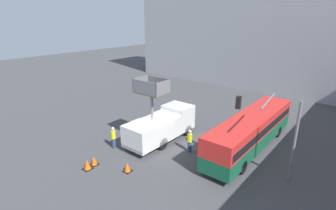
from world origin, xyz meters
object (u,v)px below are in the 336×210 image
traffic_cone_near_truck (94,161)px  utility_truck (162,124)px  city_bus (252,129)px  road_worker_near_truck (113,137)px  traffic_cone_mid_road (127,167)px  traffic_cone_far_side (87,165)px  traffic_light_pole (273,123)px  road_worker_directing (190,141)px

traffic_cone_near_truck → utility_truck: bearing=78.4°
city_bus → road_worker_near_truck: (-8.85, -7.13, -0.78)m
traffic_cone_mid_road → traffic_cone_far_side: bearing=-146.4°
traffic_light_pole → road_worker_near_truck: bearing=-159.0°
traffic_light_pole → city_bus: bearing=130.2°
utility_truck → traffic_cone_mid_road: bearing=-76.1°
utility_truck → road_worker_directing: 3.13m
traffic_light_pole → road_worker_directing: bearing=-172.2°
city_bus → traffic_light_pole: 4.25m
road_worker_directing → utility_truck: bearing=-62.6°
traffic_light_pole → traffic_cone_mid_road: 10.40m
traffic_light_pole → traffic_cone_near_truck: (-10.32, -6.95, -3.54)m
traffic_light_pole → traffic_cone_far_side: 13.19m
utility_truck → traffic_cone_far_side: size_ratio=9.48×
traffic_light_pole → traffic_cone_far_side: (-10.19, -7.62, -3.50)m
utility_truck → road_worker_directing: utility_truck is taller
utility_truck → road_worker_directing: size_ratio=3.65×
utility_truck → city_bus: (6.66, 3.53, 0.20)m
city_bus → traffic_light_pole: bearing=-123.9°
utility_truck → traffic_cone_near_truck: utility_truck is taller
road_worker_directing → traffic_cone_far_side: (-4.22, -6.80, -0.62)m
traffic_cone_mid_road → utility_truck: bearing=103.9°
city_bus → road_worker_directing: bearing=151.3°
city_bus → traffic_light_pole: (2.38, -2.82, 2.12)m
utility_truck → city_bus: 7.54m
city_bus → traffic_cone_near_truck: 12.67m
road_worker_near_truck → road_worker_directing: 6.32m
city_bus → road_worker_directing: city_bus is taller
traffic_cone_mid_road → road_worker_directing: bearing=71.1°
utility_truck → traffic_cone_near_truck: (-1.28, -6.24, -1.22)m
traffic_cone_far_side → road_worker_near_truck: bearing=107.5°
road_worker_directing → traffic_cone_far_side: size_ratio=2.59×
traffic_cone_far_side → traffic_cone_near_truck: bearing=101.3°
traffic_light_pole → road_worker_directing: size_ratio=2.91×
road_worker_directing → city_bus: bearing=164.7°
utility_truck → city_bus: bearing=27.9°
city_bus → traffic_cone_mid_road: 10.41m
road_worker_near_truck → traffic_cone_mid_road: road_worker_near_truck is taller
road_worker_near_truck → traffic_cone_mid_road: bearing=-158.5°
traffic_cone_mid_road → traffic_cone_far_side: traffic_cone_far_side is taller
utility_truck → road_worker_near_truck: (-2.19, -3.59, -0.58)m
traffic_cone_near_truck → traffic_cone_far_side: bearing=-78.7°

